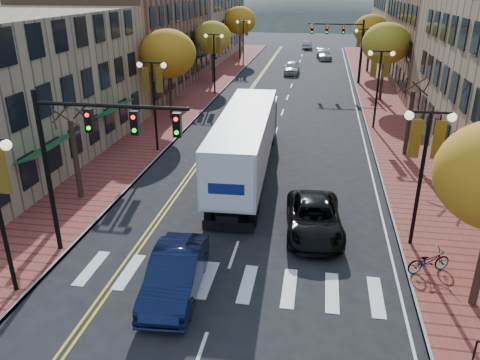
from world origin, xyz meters
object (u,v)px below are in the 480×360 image
at_px(semi_truck, 247,136).
at_px(bicycle, 429,261).
at_px(black_suv, 314,218).
at_px(navy_sedan, 175,274).

height_order(semi_truck, bicycle, semi_truck).
height_order(black_suv, bicycle, black_suv).
distance_m(semi_truck, navy_sedan, 12.31).
relative_size(semi_truck, navy_sedan, 3.24).
bearing_deg(navy_sedan, black_suv, 43.72).
bearing_deg(semi_truck, bicycle, -49.47).
bearing_deg(black_suv, bicycle, -34.81).
bearing_deg(bicycle, navy_sedan, 82.42).
distance_m(navy_sedan, bicycle, 9.84).
bearing_deg(navy_sedan, semi_truck, 82.25).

